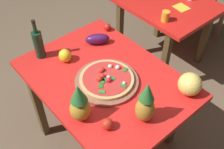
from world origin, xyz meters
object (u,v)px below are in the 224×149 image
bell_pepper (65,56)px  tomato_beside_pepper (107,27)px  melon (190,84)px  tomato_at_corner (107,124)px  background_table (166,12)px  napkin_folded (182,8)px  wine_bottle (38,44)px  pineapple_right (80,104)px  pizza (107,79)px  pineapple_left (146,104)px  pizza_board (107,81)px  dining_chair (202,8)px  eggplant (97,39)px  drinking_glass_juice (165,16)px  display_table (105,86)px

bell_pepper → tomato_beside_pepper: bearing=100.8°
melon → tomato_at_corner: size_ratio=2.17×
background_table → napkin_folded: napkin_folded is taller
wine_bottle → pineapple_right: 0.70m
pizza → tomato_beside_pepper: pizza is taller
pineapple_left → pizza: bearing=176.4°
pizza_board → pizza: 0.03m
pineapple_right → dining_chair: bearing=104.2°
pizza_board → pineapple_right: bearing=-68.3°
wine_bottle → napkin_folded: wine_bottle is taller
dining_chair → eggplant: size_ratio=4.25×
pizza → napkin_folded: size_ratio=2.78×
pineapple_right → drinking_glass_juice: bearing=107.2°
pineapple_left → melon: bearing=84.0°
display_table → eggplant: eggplant is taller
dining_chair → bell_pepper: size_ratio=7.94×
tomato_beside_pepper → tomato_at_corner: size_ratio=0.87×
pineapple_left → tomato_beside_pepper: (-0.88, 0.44, -0.11)m
pineapple_left → eggplant: size_ratio=1.62×
melon → background_table: bearing=137.6°
pineapple_left → tomato_beside_pepper: pineapple_left is taller
pizza_board → tomato_at_corner: 0.38m
tomato_at_corner → drinking_glass_juice: drinking_glass_juice is taller
pineapple_left → eggplant: bearing=162.0°
dining_chair → eggplant: 1.61m
pineapple_left → eggplant: (-0.79, 0.26, -0.10)m
dining_chair → napkin_folded: 0.67m
background_table → pizza_board: 1.29m
display_table → bell_pepper: bearing=-161.8°
bell_pepper → tomato_at_corner: bearing=-12.5°
drinking_glass_juice → eggplant: bearing=-102.0°
pizza → wine_bottle: bearing=-159.7°
tomato_at_corner → pineapple_right: bearing=-156.1°
dining_chair → melon: (0.85, -1.44, 0.37)m
pineapple_left → tomato_at_corner: pineapple_left is taller
melon → napkin_folded: size_ratio=1.16×
pizza → bell_pepper: (-0.39, -0.09, 0.01)m
background_table → dining_chair: (0.06, 0.61, -0.17)m
display_table → wine_bottle: (-0.51, -0.23, 0.22)m
pizza_board → napkin_folded: pizza_board is taller
background_table → napkin_folded: 0.21m
tomato_beside_pepper → napkin_folded: size_ratio=0.47×
bell_pepper → napkin_folded: 1.30m
bell_pepper → tomato_beside_pepper: 0.51m
pizza → pizza_board: bearing=-21.6°
melon → napkin_folded: (-0.74, 0.84, -0.08)m
display_table → background_table: same height
dining_chair → bell_pepper: bell_pepper is taller
eggplant → napkin_folded: eggplant is taller
wine_bottle → eggplant: bearing=69.6°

